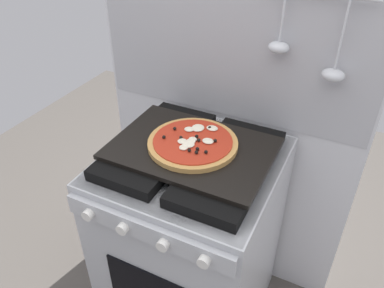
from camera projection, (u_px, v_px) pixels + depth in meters
kitchen_backsplash at (227, 130)px, 1.62m from camera, size 1.10×0.09×1.55m
stove at (192, 239)px, 1.56m from camera, size 0.60×0.64×0.90m
baking_tray at (192, 148)px, 1.30m from camera, size 0.54×0.38×0.02m
pizza_left at (194, 143)px, 1.29m from camera, size 0.31×0.31×0.03m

